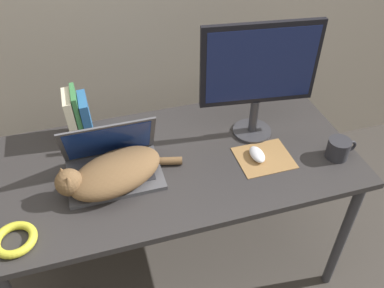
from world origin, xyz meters
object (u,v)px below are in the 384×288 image
(external_monitor, at_px, (259,73))
(cable_coil, at_px, (15,240))
(laptop, at_px, (113,164))
(mug, at_px, (339,149))
(cat, at_px, (112,173))
(book_row, at_px, (79,117))
(computer_mouse, at_px, (257,154))

(external_monitor, height_order, cable_coil, external_monitor)
(laptop, xyz_separation_m, mug, (0.90, -0.16, -0.00))
(laptop, bearing_deg, external_monitor, 7.66)
(laptop, height_order, external_monitor, external_monitor)
(cat, relative_size, book_row, 2.07)
(book_row, distance_m, mug, 1.08)
(laptop, distance_m, cable_coil, 0.43)
(external_monitor, bearing_deg, book_row, 166.00)
(cat, xyz_separation_m, cable_coil, (-0.35, -0.17, -0.05))
(external_monitor, bearing_deg, cat, -167.03)
(laptop, height_order, computer_mouse, laptop)
(cable_coil, bearing_deg, mug, 3.15)
(cat, bearing_deg, laptop, 79.61)
(computer_mouse, height_order, mug, mug)
(computer_mouse, bearing_deg, book_row, 153.08)
(computer_mouse, relative_size, cable_coil, 0.67)
(external_monitor, bearing_deg, computer_mouse, -106.21)
(laptop, relative_size, cat, 0.74)
(computer_mouse, bearing_deg, cable_coil, -170.62)
(cat, relative_size, mug, 3.78)
(external_monitor, bearing_deg, mug, -42.29)
(cat, xyz_separation_m, book_row, (-0.09, 0.33, 0.05))
(external_monitor, relative_size, book_row, 2.15)
(external_monitor, height_order, mug, external_monitor)
(laptop, relative_size, external_monitor, 0.71)
(mug, bearing_deg, book_row, 156.71)
(cat, xyz_separation_m, computer_mouse, (0.59, -0.02, -0.04))
(computer_mouse, relative_size, book_row, 0.42)
(laptop, distance_m, mug, 0.91)
(laptop, distance_m, external_monitor, 0.68)
(external_monitor, xyz_separation_m, mug, (0.27, -0.25, -0.26))
(book_row, height_order, mug, book_row)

